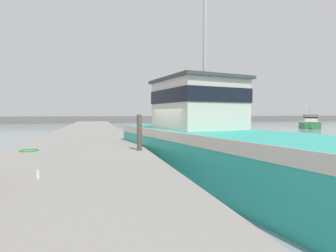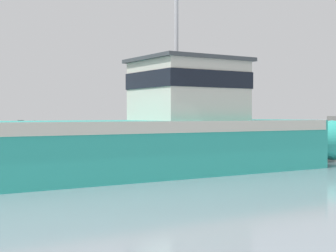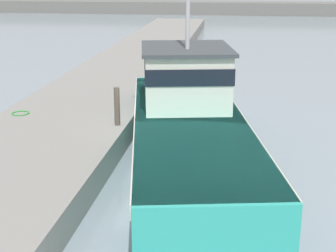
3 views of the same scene
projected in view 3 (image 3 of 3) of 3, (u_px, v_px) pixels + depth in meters
ground_plane at (152, 151)px, 18.40m from camera, size 320.00×320.00×0.00m
dock_pier at (56, 135)px, 18.73m from camera, size 5.22×80.00×0.91m
fishing_boat_main at (188, 123)px, 17.19m from camera, size 5.79×15.26×10.01m
mooring_post at (117, 106)px, 18.19m from camera, size 0.20×0.20×1.38m
hose_coil at (21, 113)px, 19.80m from camera, size 0.67×0.67×0.04m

